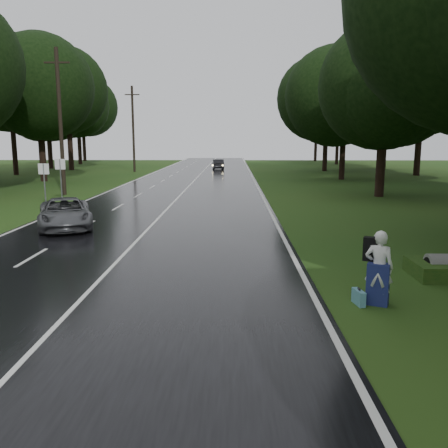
{
  "coord_description": "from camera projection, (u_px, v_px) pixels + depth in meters",
  "views": [
    {
      "loc": [
        3.76,
        -13.26,
        3.94
      ],
      "look_at": [
        3.45,
        2.57,
        1.1
      ],
      "focal_mm": 37.8,
      "sensor_mm": 36.0,
      "label": 1
    }
  ],
  "objects": [
    {
      "name": "tree_right_d",
      "position": [
        379.0,
        196.0,
        33.18
      ],
      "size": [
        8.26,
        8.26,
        12.91
      ],
      "primitive_type": null,
      "color": "black",
      "rests_on": "ground"
    },
    {
      "name": "utility_pole_far",
      "position": [
        135.0,
        172.0,
        58.59
      ],
      "size": [
        1.8,
        0.28,
        10.35
      ],
      "primitive_type": null,
      "color": "black",
      "rests_on": "ground"
    },
    {
      "name": "road",
      "position": [
        180.0,
        196.0,
        33.49
      ],
      "size": [
        12.0,
        140.0,
        0.04
      ],
      "primitive_type": "cube",
      "color": "black",
      "rests_on": "ground"
    },
    {
      "name": "road_sign_a",
      "position": [
        46.0,
        208.0,
        27.6
      ],
      "size": [
        0.62,
        0.1,
        2.59
      ],
      "primitive_type": null,
      "color": "white",
      "rests_on": "ground"
    },
    {
      "name": "tree_left_e",
      "position": [
        44.0,
        181.0,
        45.42
      ],
      "size": [
        9.78,
        9.78,
        15.28
      ],
      "primitive_type": null,
      "color": "black",
      "rests_on": "ground"
    },
    {
      "name": "far_car",
      "position": [
        218.0,
        164.0,
        63.14
      ],
      "size": [
        1.73,
        4.1,
        1.32
      ],
      "primitive_type": "imported",
      "rotation": [
        0.0,
        0.0,
        3.23
      ],
      "color": "black",
      "rests_on": "road"
    },
    {
      "name": "utility_pole_mid",
      "position": [
        65.0,
        195.0,
        34.26
      ],
      "size": [
        1.8,
        0.28,
        10.24
      ],
      "primitive_type": null,
      "color": "black",
      "rests_on": "ground"
    },
    {
      "name": "lane_center",
      "position": [
        180.0,
        195.0,
        33.49
      ],
      "size": [
        0.12,
        140.0,
        0.01
      ],
      "primitive_type": "cube",
      "color": "silver",
      "rests_on": "road"
    },
    {
      "name": "suitcase",
      "position": [
        359.0,
        297.0,
        11.39
      ],
      "size": [
        0.23,
        0.53,
        0.36
      ],
      "primitive_type": "cube",
      "rotation": [
        0.0,
        0.0,
        0.17
      ],
      "color": "teal",
      "rests_on": "ground"
    },
    {
      "name": "tree_right_f",
      "position": [
        324.0,
        171.0,
        60.15
      ],
      "size": [
        9.66,
        9.66,
        15.1
      ],
      "primitive_type": null,
      "color": "black",
      "rests_on": "ground"
    },
    {
      "name": "tree_left_f",
      "position": [
        72.0,
        170.0,
        62.37
      ],
      "size": [
        11.52,
        11.52,
        18.0
      ],
      "primitive_type": null,
      "color": "black",
      "rests_on": "ground"
    },
    {
      "name": "tree_right_e",
      "position": [
        341.0,
        179.0,
        47.36
      ],
      "size": [
        8.56,
        8.56,
        13.37
      ],
      "primitive_type": null,
      "color": "black",
      "rests_on": "ground"
    },
    {
      "name": "ground",
      "position": [
        105.0,
        276.0,
        13.81
      ],
      "size": [
        160.0,
        160.0,
        0.0
      ],
      "primitive_type": "plane",
      "color": "#254313",
      "rests_on": "ground"
    },
    {
      "name": "grey_car",
      "position": [
        65.0,
        213.0,
        21.04
      ],
      "size": [
        3.7,
        5.24,
        1.33
      ],
      "primitive_type": "imported",
      "rotation": [
        0.0,
        0.0,
        0.35
      ],
      "color": "#4E4F53",
      "rests_on": "road"
    },
    {
      "name": "hitchhiker",
      "position": [
        378.0,
        270.0,
        11.3
      ],
      "size": [
        0.79,
        0.77,
        1.83
      ],
      "color": "silver",
      "rests_on": "ground"
    },
    {
      "name": "road_sign_b",
      "position": [
        62.0,
        202.0,
        30.21
      ],
      "size": [
        0.66,
        0.1,
        2.74
      ],
      "primitive_type": null,
      "color": "white",
      "rests_on": "ground"
    }
  ]
}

